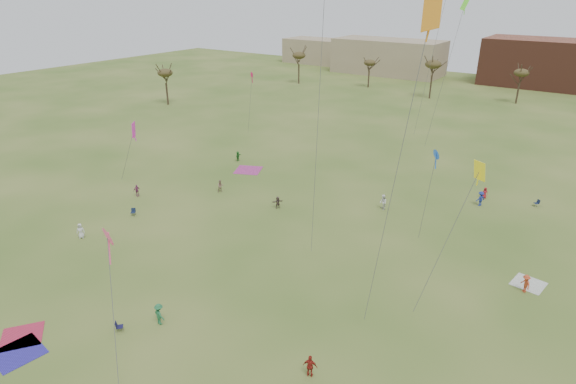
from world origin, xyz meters
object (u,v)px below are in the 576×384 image
Objects in this scene: flyer_near_center at (159,314)px; spectator_fore_a at (310,366)px; camp_chair_center at (120,328)px; flyer_near_left at (81,231)px; camp_chair_left at (133,214)px; camp_chair_right at (536,204)px.

flyer_near_center is 1.06× the size of spectator_fore_a.
flyer_near_center is at bearing -86.24° from camp_chair_center.
flyer_near_left reaches higher than camp_chair_left.
flyer_near_left is 6.63m from camp_chair_left.
flyer_near_left is at bearing -5.57° from flyer_near_center.
camp_chair_left is at bearing -96.28° from camp_chair_right.
camp_chair_left and camp_chair_center have the same top height.
flyer_near_center is at bearing -8.17° from spectator_fore_a.
spectator_fore_a is 1.97× the size of camp_chair_left.
spectator_fore_a is 31.59m from camp_chair_left.
spectator_fore_a is 15.20m from camp_chair_center.
flyer_near_left is 18.34m from flyer_near_center.
flyer_near_center is 2.10× the size of camp_chair_left.
camp_chair_right is (22.21, 43.26, 0.00)m from camp_chair_center.
flyer_near_left is at bearing -90.68° from camp_chair_right.
camp_chair_left and camp_chair_right have the same top height.
camp_chair_center is (15.67, -13.79, 0.00)m from camp_chair_left.
camp_chair_right is at bearing 0.83° from camp_chair_left.
flyer_near_center reaches higher than spectator_fore_a.
camp_chair_center is at bearing -0.42° from spectator_fore_a.
flyer_near_center is 2.10× the size of camp_chair_right.
flyer_near_center reaches higher than camp_chair_center.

